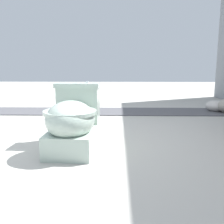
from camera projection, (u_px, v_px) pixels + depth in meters
The scene contains 4 objects.
ground_plane at pixel (67, 139), 2.33m from camera, with size 14.00×14.00×0.00m, color #A8A59E.
gravel_strip at pixel (122, 112), 3.62m from camera, with size 0.56×8.00×0.01m, color #4C4C51.
toilet at pixel (73, 122), 2.03m from camera, with size 0.65×0.41×0.52m.
boulder_near at pixel (216, 106), 3.64m from camera, with size 0.28×0.27×0.16m, color #B7B2AD.
Camera 1 is at (2.23, 0.45, 0.67)m, focal length 42.00 mm.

